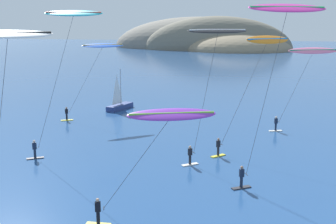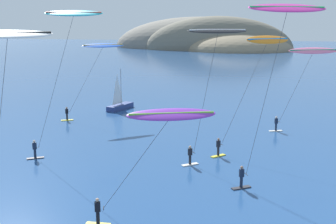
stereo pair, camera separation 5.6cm
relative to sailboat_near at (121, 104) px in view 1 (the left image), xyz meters
The scene contains 10 objects.
headland_island 154.18m from the sailboat_near, 91.83° to the left, with size 89.90×70.57×31.00m.
sailboat_near is the anchor object (origin of this frame).
kitesurfer_white 36.02m from the sailboat_near, 82.10° to the right, with size 4.60×4.60×11.55m.
kitesurfer_black 27.35m from the sailboat_near, 53.51° to the right, with size 5.33×4.42×11.51m.
kitesurfer_cyan 24.71m from the sailboat_near, 82.32° to the right, with size 7.01×3.18×13.03m.
kitesurfer_pink 26.39m from the sailboat_near, 16.01° to the right, with size 7.37×3.84×9.33m.
kitesurfer_orange 26.08m from the sailboat_near, 38.75° to the right, with size 6.95×6.94×10.81m.
kitesurfer_magenta 34.29m from the sailboat_near, 51.00° to the right, with size 6.36×3.80×13.26m.
kitesurfer_purple 35.62m from the sailboat_near, 67.40° to the right, with size 7.60×3.25×6.98m.
kitesurfer_blue 9.63m from the sailboat_near, 97.62° to the right, with size 7.18×5.96×9.47m.
Camera 1 is at (3.77, -9.86, 11.80)m, focal length 45.00 mm.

